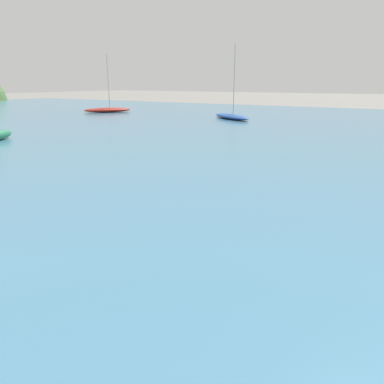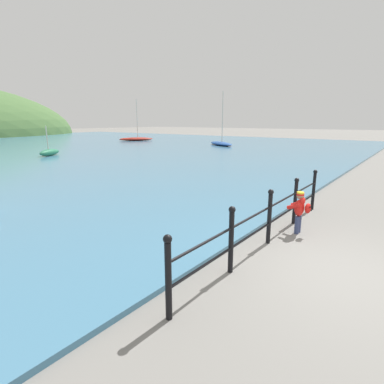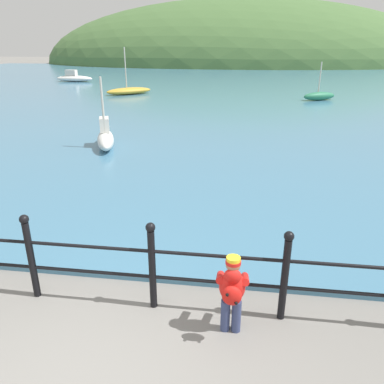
# 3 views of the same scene
# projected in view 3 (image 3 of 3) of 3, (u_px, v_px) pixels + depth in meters

# --- Properties ---
(water) EXTENTS (80.00, 60.00, 0.10)m
(water) POSITION_uv_depth(u_px,v_px,m) (229.00, 82.00, 33.02)
(water) COLOR teal
(water) RESTS_ON ground
(far_hillside) EXTENTS (68.42, 37.63, 20.90)m
(far_hillside) POSITION_uv_depth(u_px,v_px,m) (238.00, 64.00, 65.96)
(far_hillside) COLOR #476B38
(far_hillside) RESTS_ON ground
(iron_railing) EXTENTS (6.61, 0.12, 1.21)m
(iron_railing) POSITION_uv_depth(u_px,v_px,m) (152.00, 264.00, 4.66)
(iron_railing) COLOR black
(iron_railing) RESTS_ON ground
(child_in_coat) EXTENTS (0.38, 0.53, 1.00)m
(child_in_coat) POSITION_uv_depth(u_px,v_px,m) (232.00, 289.00, 4.24)
(child_in_coat) COLOR navy
(child_in_coat) RESTS_ON ground
(boat_twin_mast) EXTENTS (2.14, 1.48, 2.16)m
(boat_twin_mast) POSITION_uv_depth(u_px,v_px,m) (319.00, 96.00, 22.08)
(boat_twin_mast) COLOR #287551
(boat_twin_mast) RESTS_ON water
(boat_blue_hull) EXTENTS (3.04, 2.83, 2.93)m
(boat_blue_hull) POSITION_uv_depth(u_px,v_px,m) (129.00, 91.00, 24.75)
(boat_blue_hull) COLOR gold
(boat_blue_hull) RESTS_ON water
(boat_mid_harbor) EXTENTS (1.21, 2.19, 2.20)m
(boat_mid_harbor) POSITION_uv_depth(u_px,v_px,m) (105.00, 138.00, 11.96)
(boat_mid_harbor) COLOR silver
(boat_mid_harbor) RESTS_ON water
(boat_nearest_quay) EXTENTS (3.38, 1.14, 1.00)m
(boat_nearest_quay) POSITION_uv_depth(u_px,v_px,m) (74.00, 78.00, 33.11)
(boat_nearest_quay) COLOR silver
(boat_nearest_quay) RESTS_ON water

